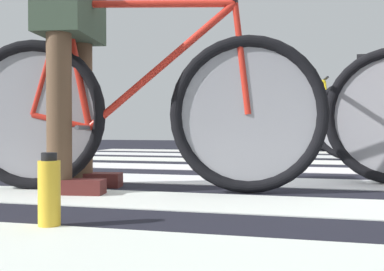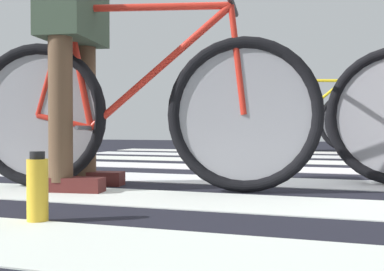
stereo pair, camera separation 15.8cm
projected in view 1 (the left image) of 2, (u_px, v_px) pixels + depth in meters
ground at (307, 178)px, 2.80m from camera, size 18.00×14.00×0.02m
crosswalk_markings at (305, 176)px, 2.85m from camera, size 5.40×5.75×0.00m
bicycle_1_of_4 at (137, 109)px, 2.15m from camera, size 1.73×0.52×0.93m
cyclist_1_of_4 at (72, 54)px, 2.19m from camera, size 0.36×0.44×0.99m
bicycle_4_of_4 at (287, 120)px, 5.73m from camera, size 1.73×0.52×0.93m
cyclist_4_of_4 at (261, 99)px, 5.78m from camera, size 0.35×0.43×0.99m
water_bottle at (49, 192)px, 1.40m from camera, size 0.07×0.07×0.22m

